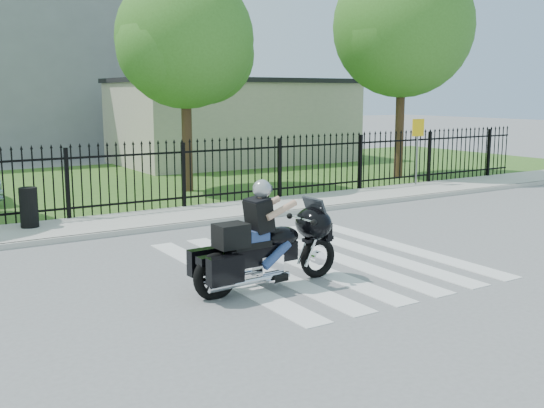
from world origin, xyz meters
TOP-DOWN VIEW (x-y plane):
  - ground at (0.00, 0.00)m, footprint 120.00×120.00m
  - crosswalk at (0.00, 0.00)m, footprint 5.00×5.50m
  - sidewalk at (0.00, 5.00)m, footprint 40.00×2.00m
  - curb at (0.00, 4.00)m, footprint 40.00×0.12m
  - grass_strip at (0.00, 12.00)m, footprint 40.00×12.00m
  - iron_fence at (0.00, 6.00)m, footprint 26.00×0.04m
  - tree_mid at (1.50, 9.00)m, footprint 4.20×4.20m
  - tree_right at (9.50, 8.00)m, footprint 5.00×5.00m
  - building_low at (7.00, 16.00)m, footprint 10.00×6.00m
  - building_low_roof at (7.00, 16.00)m, footprint 10.20×6.20m
  - motorcycle_rider at (-1.74, -0.90)m, footprint 2.70×0.87m
  - traffic_sign at (8.12, 5.69)m, footprint 0.46×0.08m
  - litter_bin at (-4.02, 5.39)m, footprint 0.42×0.42m

SIDE VIEW (x-z plane):
  - ground at x=0.00m, z-range 0.00..0.00m
  - crosswalk at x=0.00m, z-range 0.00..0.01m
  - grass_strip at x=0.00m, z-range 0.00..0.02m
  - sidewalk at x=0.00m, z-range 0.00..0.12m
  - curb at x=0.00m, z-range 0.00..0.12m
  - litter_bin at x=-4.02m, z-range 0.12..1.01m
  - motorcycle_rider at x=-1.74m, z-range -0.16..1.62m
  - iron_fence at x=0.00m, z-range 0.00..1.80m
  - traffic_sign at x=8.12m, z-range 0.58..2.71m
  - building_low at x=7.00m, z-range 0.00..3.50m
  - building_low_roof at x=7.00m, z-range 3.50..3.70m
  - tree_mid at x=1.50m, z-range 1.28..8.06m
  - tree_right at x=9.50m, z-range 1.44..9.34m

